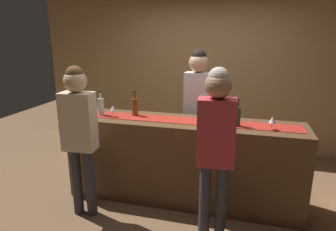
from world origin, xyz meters
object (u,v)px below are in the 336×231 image
wine_bottle_green (237,116)px  potted_plant_tall (75,129)px  wine_bottle_clear (101,106)px  wine_glass_near_customer (113,109)px  wine_glass_mid_counter (272,120)px  customer_sipping (216,139)px  customer_browsing (79,127)px  wine_bottle_amber (135,107)px  bartender (198,101)px

wine_bottle_green → potted_plant_tall: 2.84m
wine_bottle_green → wine_bottle_clear: (-1.62, 0.03, 0.00)m
wine_glass_near_customer → wine_glass_mid_counter: (1.80, -0.03, 0.00)m
wine_glass_near_customer → customer_sipping: 1.41m
wine_bottle_green → customer_sipping: (-0.16, -0.59, -0.06)m
wine_bottle_clear → potted_plant_tall: wine_bottle_clear is taller
customer_browsing → customer_sipping: bearing=-7.0°
wine_bottle_amber → bartender: (0.68, 0.51, -0.00)m
wine_bottle_green → wine_glass_mid_counter: (0.36, -0.04, -0.01)m
wine_glass_near_customer → wine_glass_mid_counter: bearing=-1.1°
bartender → customer_browsing: (-1.05, -1.18, -0.09)m
wine_bottle_amber → wine_glass_mid_counter: bearing=-5.9°
bartender → potted_plant_tall: bearing=-5.1°
bartender → customer_sipping: bartender is taller
wine_bottle_clear → customer_browsing: customer_browsing is taller
wine_glass_mid_counter → customer_sipping: 0.75m
bartender → potted_plant_tall: size_ratio=2.29×
wine_glass_near_customer → customer_sipping: (1.29, -0.58, -0.06)m
wine_bottle_amber → potted_plant_tall: bearing=149.8°
wine_bottle_amber → wine_glass_mid_counter: size_ratio=2.10×
wine_bottle_clear → customer_browsing: 0.58m
bartender → potted_plant_tall: bartender is taller
wine_glass_near_customer → customer_browsing: size_ratio=0.09×
wine_bottle_green → customer_browsing: (-1.59, -0.54, -0.09)m
wine_glass_mid_counter → bartender: bartender is taller
customer_sipping → potted_plant_tall: bearing=142.7°
wine_glass_mid_counter → customer_browsing: customer_browsing is taller
wine_bottle_amber → wine_bottle_clear: same height
wine_glass_near_customer → customer_browsing: 0.56m
bartender → customer_sipping: size_ratio=1.05×
wine_glass_near_customer → customer_sipping: customer_sipping is taller
wine_bottle_green → bartender: (-0.53, 0.64, -0.00)m
wine_bottle_green → customer_sipping: bearing=-105.2°
wine_glass_mid_counter → potted_plant_tall: bearing=161.9°
wine_glass_mid_counter → potted_plant_tall: 3.17m
wine_glass_mid_counter → wine_bottle_green: bearing=173.7°
wine_bottle_green → customer_browsing: customer_browsing is taller
wine_glass_near_customer → potted_plant_tall: 1.62m
customer_browsing → wine_glass_mid_counter: bearing=9.4°
wine_bottle_amber → wine_glass_mid_counter: wine_bottle_amber is taller
wine_bottle_amber → wine_bottle_green: size_ratio=1.00×
wine_glass_mid_counter → customer_browsing: size_ratio=0.09×
wine_glass_mid_counter → customer_sipping: size_ratio=0.09×
wine_bottle_amber → wine_bottle_green: 1.22m
bartender → wine_glass_near_customer: bearing=38.1°
wine_bottle_amber → wine_glass_near_customer: 0.27m
wine_glass_mid_counter → bartender: bearing=142.7°
wine_bottle_amber → customer_browsing: bearing=-119.0°
customer_browsing → potted_plant_tall: customer_browsing is taller
wine_glass_mid_counter → wine_glass_near_customer: bearing=178.9°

